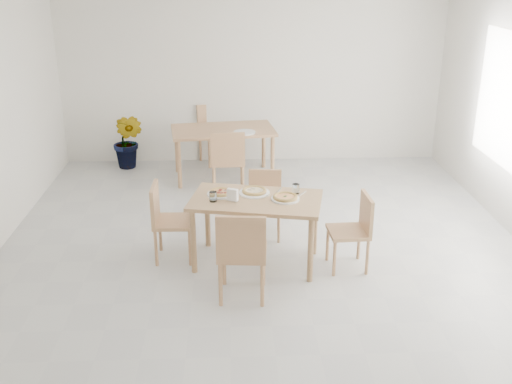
{
  "coord_description": "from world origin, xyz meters",
  "views": [
    {
      "loc": [
        -0.34,
        -5.89,
        3.09
      ],
      "look_at": [
        -0.09,
        -0.09,
        0.82
      ],
      "focal_mm": 42.0,
      "sensor_mm": 36.0,
      "label": 1
    }
  ],
  "objects_px": {
    "plate_margherita": "(285,199)",
    "pizza_mushroom": "(254,191)",
    "tumbler_a": "(213,197)",
    "second_table": "(223,134)",
    "chair_south": "(242,250)",
    "chair_east": "(356,226)",
    "tumbler_b": "(296,189)",
    "plate_empty": "(244,132)",
    "pizza_margherita": "(285,197)",
    "plate_mushroom": "(254,193)",
    "plate_pepperoni": "(221,194)",
    "pizza_pepperoni": "(221,192)",
    "chair_back_n": "(214,129)",
    "napkin_holder": "(233,195)",
    "chair_back_s": "(228,158)",
    "main_table": "(256,207)",
    "potted_plant": "(128,141)",
    "chair_north": "(265,199)",
    "chair_west": "(166,217)"
  },
  "relations": [
    {
      "from": "pizza_margherita",
      "to": "pizza_mushroom",
      "type": "xyz_separation_m",
      "value": [
        -0.31,
        0.19,
        0.0
      ]
    },
    {
      "from": "chair_east",
      "to": "plate_pepperoni",
      "type": "xyz_separation_m",
      "value": [
        -1.41,
        0.26,
        0.28
      ]
    },
    {
      "from": "plate_margherita",
      "to": "pizza_mushroom",
      "type": "height_order",
      "value": "pizza_mushroom"
    },
    {
      "from": "main_table",
      "to": "potted_plant",
      "type": "relative_size",
      "value": 1.69
    },
    {
      "from": "chair_south",
      "to": "pizza_pepperoni",
      "type": "relative_size",
      "value": 3.02
    },
    {
      "from": "chair_back_n",
      "to": "plate_empty",
      "type": "distance_m",
      "value": 1.13
    },
    {
      "from": "main_table",
      "to": "potted_plant",
      "type": "height_order",
      "value": "potted_plant"
    },
    {
      "from": "plate_mushroom",
      "to": "tumbler_b",
      "type": "height_order",
      "value": "tumbler_b"
    },
    {
      "from": "pizza_mushroom",
      "to": "second_table",
      "type": "height_order",
      "value": "pizza_mushroom"
    },
    {
      "from": "tumbler_b",
      "to": "plate_empty",
      "type": "xyz_separation_m",
      "value": [
        -0.49,
        2.4,
        -0.04
      ]
    },
    {
      "from": "main_table",
      "to": "chair_back_n",
      "type": "height_order",
      "value": "chair_back_n"
    },
    {
      "from": "plate_margherita",
      "to": "pizza_mushroom",
      "type": "relative_size",
      "value": 0.86
    },
    {
      "from": "pizza_mushroom",
      "to": "second_table",
      "type": "relative_size",
      "value": 0.22
    },
    {
      "from": "chair_west",
      "to": "tumbler_a",
      "type": "height_order",
      "value": "chair_west"
    },
    {
      "from": "chair_west",
      "to": "chair_back_s",
      "type": "relative_size",
      "value": 0.92
    },
    {
      "from": "chair_back_s",
      "to": "pizza_margherita",
      "type": "bearing_deg",
      "value": 105.37
    },
    {
      "from": "chair_south",
      "to": "napkin_holder",
      "type": "bearing_deg",
      "value": -78.97
    },
    {
      "from": "plate_mushroom",
      "to": "plate_pepperoni",
      "type": "distance_m",
      "value": 0.36
    },
    {
      "from": "tumbler_a",
      "to": "second_table",
      "type": "bearing_deg",
      "value": 88.47
    },
    {
      "from": "chair_east",
      "to": "chair_west",
      "type": "bearing_deg",
      "value": -101.26
    },
    {
      "from": "pizza_pepperoni",
      "to": "tumbler_b",
      "type": "xyz_separation_m",
      "value": [
        0.8,
        0.01,
        0.02
      ]
    },
    {
      "from": "chair_back_s",
      "to": "potted_plant",
      "type": "relative_size",
      "value": 1.07
    },
    {
      "from": "chair_north",
      "to": "chair_back_s",
      "type": "relative_size",
      "value": 0.84
    },
    {
      "from": "main_table",
      "to": "pizza_margherita",
      "type": "distance_m",
      "value": 0.33
    },
    {
      "from": "chair_south",
      "to": "chair_east",
      "type": "xyz_separation_m",
      "value": [
        1.21,
        0.61,
        -0.07
      ]
    },
    {
      "from": "pizza_margherita",
      "to": "chair_back_s",
      "type": "xyz_separation_m",
      "value": [
        -0.6,
        2.07,
        -0.24
      ]
    },
    {
      "from": "chair_north",
      "to": "plate_empty",
      "type": "relative_size",
      "value": 2.45
    },
    {
      "from": "main_table",
      "to": "plate_margherita",
      "type": "xyz_separation_m",
      "value": [
        0.3,
        -0.05,
        0.1
      ]
    },
    {
      "from": "pizza_margherita",
      "to": "tumbler_b",
      "type": "xyz_separation_m",
      "value": [
        0.13,
        0.18,
        0.02
      ]
    },
    {
      "from": "plate_margherita",
      "to": "plate_mushroom",
      "type": "height_order",
      "value": "same"
    },
    {
      "from": "chair_west",
      "to": "chair_back_n",
      "type": "height_order",
      "value": "chair_back_n"
    },
    {
      "from": "pizza_mushroom",
      "to": "plate_margherita",
      "type": "bearing_deg",
      "value": -31.22
    },
    {
      "from": "napkin_holder",
      "to": "second_table",
      "type": "relative_size",
      "value": 0.09
    },
    {
      "from": "main_table",
      "to": "pizza_margherita",
      "type": "height_order",
      "value": "pizza_margherita"
    },
    {
      "from": "tumbler_b",
      "to": "chair_back_s",
      "type": "relative_size",
      "value": 0.11
    },
    {
      "from": "chair_north",
      "to": "tumbler_b",
      "type": "height_order",
      "value": "tumbler_b"
    },
    {
      "from": "chair_east",
      "to": "pizza_mushroom",
      "type": "bearing_deg",
      "value": -108.25
    },
    {
      "from": "plate_margherita",
      "to": "napkin_holder",
      "type": "height_order",
      "value": "napkin_holder"
    },
    {
      "from": "chair_west",
      "to": "chair_east",
      "type": "bearing_deg",
      "value": -97.51
    },
    {
      "from": "main_table",
      "to": "plate_pepperoni",
      "type": "bearing_deg",
      "value": 173.57
    },
    {
      "from": "chair_south",
      "to": "chair_east",
      "type": "relative_size",
      "value": 1.14
    },
    {
      "from": "chair_south",
      "to": "pizza_margherita",
      "type": "relative_size",
      "value": 2.99
    },
    {
      "from": "chair_north",
      "to": "chair_east",
      "type": "xyz_separation_m",
      "value": [
        0.9,
        -0.87,
        0.02
      ]
    },
    {
      "from": "chair_back_n",
      "to": "napkin_holder",
      "type": "bearing_deg",
      "value": -109.0
    },
    {
      "from": "plate_mushroom",
      "to": "second_table",
      "type": "xyz_separation_m",
      "value": [
        -0.36,
        2.61,
        -0.09
      ]
    },
    {
      "from": "tumbler_a",
      "to": "second_table",
      "type": "height_order",
      "value": "tumbler_a"
    },
    {
      "from": "plate_mushroom",
      "to": "plate_pepperoni",
      "type": "relative_size",
      "value": 1.14
    },
    {
      "from": "plate_margherita",
      "to": "chair_back_s",
      "type": "bearing_deg",
      "value": 106.22
    },
    {
      "from": "plate_margherita",
      "to": "pizza_pepperoni",
      "type": "bearing_deg",
      "value": 166.21
    },
    {
      "from": "plate_margherita",
      "to": "plate_empty",
      "type": "distance_m",
      "value": 2.6
    }
  ]
}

